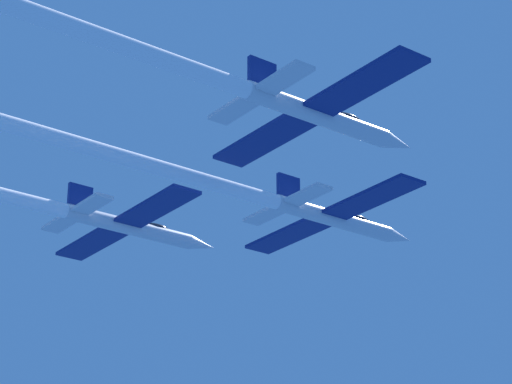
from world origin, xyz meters
TOP-DOWN VIEW (x-y plane):
  - jet_lead at (0.20, -19.36)m, footprint 16.73×63.00m

SIDE VIEW (x-z plane):
  - jet_lead at x=0.20m, z-range -1.34..1.43m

